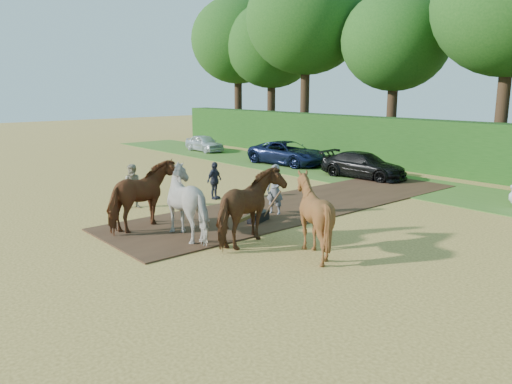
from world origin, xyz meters
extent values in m
plane|color=gold|center=(0.00, 0.00, 0.00)|extent=(120.00, 120.00, 0.00)
cube|color=#472D1C|center=(1.50, 7.00, 0.03)|extent=(4.50, 17.00, 0.05)
cube|color=#38601E|center=(0.00, 14.00, 0.01)|extent=(50.00, 5.00, 0.03)
cube|color=#14380F|center=(0.00, 18.50, 1.50)|extent=(46.00, 1.60, 3.00)
imported|color=beige|center=(-2.51, 1.39, 0.90)|extent=(1.04, 1.10, 1.80)
imported|color=#242630|center=(-1.79, 4.87, 0.82)|extent=(0.68, 1.04, 1.64)
imported|color=maroon|center=(0.57, 0.20, 1.17)|extent=(2.15, 3.03, 2.34)
imported|color=beige|center=(2.39, 1.05, 1.17)|extent=(2.87, 2.67, 2.34)
imported|color=brown|center=(4.21, 1.91, 1.17)|extent=(2.15, 3.03, 2.34)
imported|color=brown|center=(6.03, 2.77, 1.17)|extent=(2.51, 2.65, 2.34)
cube|color=black|center=(2.45, 3.75, 0.19)|extent=(0.72, 1.08, 0.39)
cube|color=brown|center=(2.68, 3.12, 0.39)|extent=(0.65, 1.50, 0.11)
cylinder|color=brown|center=(2.01, 4.24, 0.61)|extent=(0.60, 1.03, 0.82)
cylinder|color=brown|center=(2.47, 4.41, 0.61)|extent=(0.31, 1.12, 0.82)
imported|color=gray|center=(1.98, 5.00, 0.98)|extent=(0.83, 0.69, 1.95)
imported|color=silver|center=(-15.86, 14.07, 0.63)|extent=(3.78, 1.64, 1.27)
imported|color=#131C3D|center=(-6.88, 14.25, 0.74)|extent=(5.51, 2.91, 1.48)
imported|color=black|center=(-0.81, 14.06, 0.69)|extent=(4.97, 2.48, 1.39)
cylinder|color=#382616|center=(-21.00, 21.50, 2.93)|extent=(0.70, 0.70, 5.85)
ellipsoid|color=#163F11|center=(-21.00, 21.50, 9.00)|extent=(8.40, 8.40, 7.73)
cylinder|color=#382616|center=(-17.00, 22.00, 2.70)|extent=(0.70, 0.70, 5.40)
ellipsoid|color=#163F11|center=(-17.00, 22.00, 8.32)|extent=(7.80, 7.80, 7.18)
cylinder|color=#382616|center=(-12.00, 21.00, 3.26)|extent=(0.70, 0.70, 6.53)
ellipsoid|color=#163F11|center=(-12.00, 21.00, 9.97)|extent=(9.20, 9.20, 8.46)
cylinder|color=#382616|center=(-5.00, 22.50, 2.59)|extent=(0.70, 0.70, 5.17)
ellipsoid|color=#163F11|center=(-5.00, 22.50, 7.95)|extent=(7.40, 7.40, 6.81)
cylinder|color=#382616|center=(3.00, 21.50, 3.04)|extent=(0.70, 0.70, 6.08)
camera|label=1|loc=(15.68, -7.66, 4.80)|focal=35.00mm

